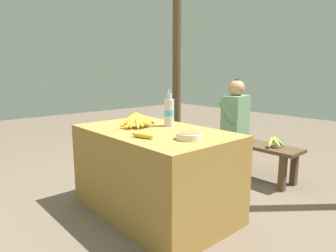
% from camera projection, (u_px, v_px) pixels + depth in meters
% --- Properties ---
extents(ground_plane, '(12.00, 12.00, 0.00)m').
position_uv_depth(ground_plane, '(155.00, 211.00, 2.52)').
color(ground_plane, brown).
extents(market_counter, '(1.30, 0.80, 0.70)m').
position_uv_depth(market_counter, '(154.00, 171.00, 2.45)').
color(market_counter, olive).
rests_on(market_counter, ground_plane).
extents(banana_bunch_ripe, '(0.17, 0.33, 0.14)m').
position_uv_depth(banana_bunch_ripe, '(138.00, 120.00, 2.47)').
color(banana_bunch_ripe, '#4C381E').
rests_on(banana_bunch_ripe, market_counter).
extents(serving_bowl, '(0.19, 0.19, 0.05)m').
position_uv_depth(serving_bowl, '(189.00, 135.00, 2.06)').
color(serving_bowl, silver).
rests_on(serving_bowl, market_counter).
extents(water_bottle, '(0.08, 0.08, 0.31)m').
position_uv_depth(water_bottle, '(169.00, 112.00, 2.53)').
color(water_bottle, silver).
rests_on(water_bottle, market_counter).
extents(loose_banana_front, '(0.20, 0.09, 0.04)m').
position_uv_depth(loose_banana_front, '(143.00, 135.00, 2.09)').
color(loose_banana_front, gold).
rests_on(loose_banana_front, market_counter).
extents(wooden_bench, '(1.33, 0.32, 0.39)m').
position_uv_depth(wooden_bench, '(242.00, 146.00, 3.38)').
color(wooden_bench, '#4C3823').
rests_on(wooden_bench, ground_plane).
extents(seated_vendor, '(0.44, 0.42, 1.07)m').
position_uv_depth(seated_vendor, '(232.00, 120.00, 3.39)').
color(seated_vendor, '#564C60').
rests_on(seated_vendor, ground_plane).
extents(banana_bunch_green, '(0.16, 0.26, 0.13)m').
position_uv_depth(banana_bunch_green, '(274.00, 141.00, 3.06)').
color(banana_bunch_green, '#4C381E').
rests_on(banana_bunch_green, wooden_bench).
extents(support_post_near, '(0.12, 0.12, 2.48)m').
position_uv_depth(support_post_near, '(177.00, 65.00, 4.32)').
color(support_post_near, '#4C3823').
rests_on(support_post_near, ground_plane).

